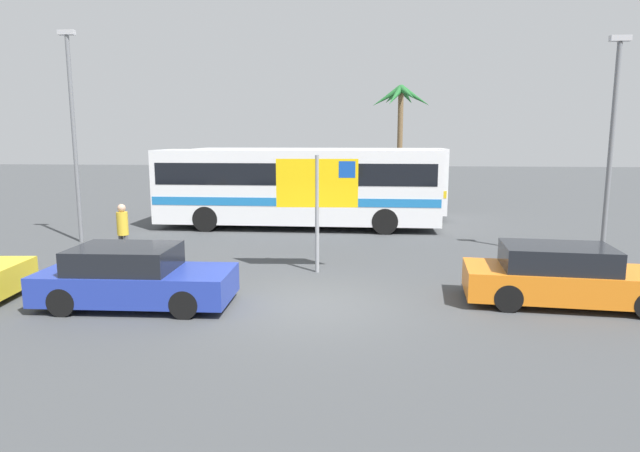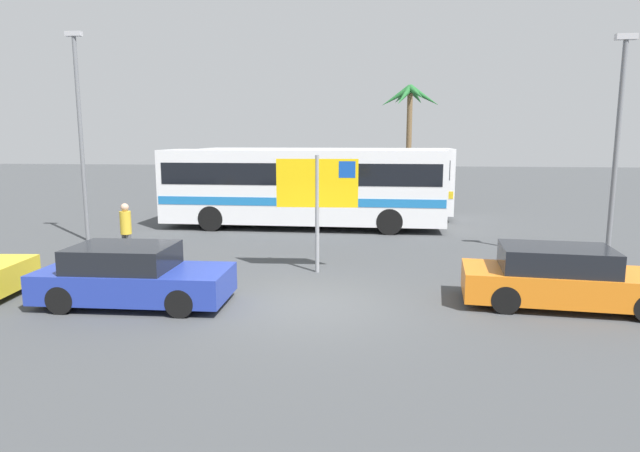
# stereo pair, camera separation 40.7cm
# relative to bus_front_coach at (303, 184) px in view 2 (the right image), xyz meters

# --- Properties ---
(ground) EXTENTS (120.00, 120.00, 0.00)m
(ground) POSITION_rel_bus_front_coach_xyz_m (1.61, -10.26, -1.78)
(ground) COLOR #424447
(bus_front_coach) EXTENTS (11.30, 2.60, 3.17)m
(bus_front_coach) POSITION_rel_bus_front_coach_xyz_m (0.00, 0.00, 0.00)
(bus_front_coach) COLOR white
(bus_front_coach) RESTS_ON ground
(bus_rear_coach) EXTENTS (11.30, 2.60, 3.17)m
(bus_rear_coach) POSITION_rel_bus_front_coach_xyz_m (0.64, 3.26, 0.00)
(bus_rear_coach) COLOR white
(bus_rear_coach) RESTS_ON ground
(ferry_sign) EXTENTS (2.20, 0.19, 3.20)m
(ferry_sign) POSITION_rel_bus_front_coach_xyz_m (1.53, -7.26, 0.54)
(ferry_sign) COLOR gray
(ferry_sign) RESTS_ON ground
(car_orange) EXTENTS (4.53, 2.06, 1.32)m
(car_orange) POSITION_rel_bus_front_coach_xyz_m (7.20, -9.69, -1.15)
(car_orange) COLOR orange
(car_orange) RESTS_ON ground
(car_blue) EXTENTS (4.19, 1.86, 1.32)m
(car_blue) POSITION_rel_bus_front_coach_xyz_m (-2.23, -10.61, -1.15)
(car_blue) COLOR #23389E
(car_blue) RESTS_ON ground
(pedestrian_by_bus) EXTENTS (0.32, 0.32, 1.76)m
(pedestrian_by_bus) POSITION_rel_bus_front_coach_xyz_m (-4.25, -6.76, -0.74)
(pedestrian_by_bus) COLOR #4C4C51
(pedestrian_by_bus) RESTS_ON ground
(lamp_post_left_side) EXTENTS (0.56, 0.20, 6.47)m
(lamp_post_left_side) POSITION_rel_bus_front_coach_xyz_m (9.79, -5.32, 1.77)
(lamp_post_left_side) COLOR slate
(lamp_post_left_side) RESTS_ON ground
(lamp_post_right_side) EXTENTS (0.56, 0.20, 7.21)m
(lamp_post_right_side) POSITION_rel_bus_front_coach_xyz_m (-7.28, -3.66, 2.15)
(lamp_post_right_side) COLOR slate
(lamp_post_right_side) RESTS_ON ground
(palm_tree_seaside) EXTENTS (3.59, 3.64, 6.74)m
(palm_tree_seaside) POSITION_rel_bus_front_coach_xyz_m (4.69, 11.28, 3.66)
(palm_tree_seaside) COLOR brown
(palm_tree_seaside) RESTS_ON ground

